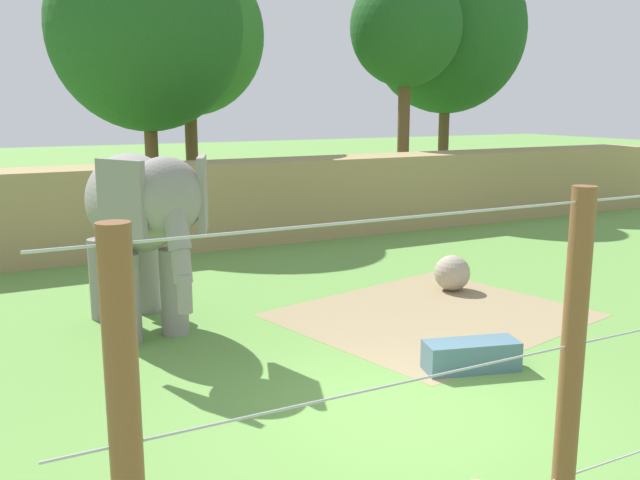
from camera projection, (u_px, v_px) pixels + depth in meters
name	position (u px, v px, depth m)	size (l,w,h in m)	color
ground_plane	(404.00, 413.00, 8.84)	(120.00, 120.00, 0.00)	#609342
dirt_patch	(432.00, 315.00, 12.91)	(5.11, 4.39, 0.01)	#937F5B
embankment_wall	(164.00, 207.00, 18.48)	(36.00, 1.80, 2.29)	tan
elephant	(139.00, 213.00, 11.64)	(1.80, 4.20, 3.11)	gray
enrichment_ball	(452.00, 273.00, 14.54)	(0.75, 0.75, 0.75)	tan
cable_fence	(582.00, 366.00, 6.08)	(9.02, 0.21, 3.22)	brown
feed_trough	(471.00, 355.00, 10.23)	(1.48, 0.86, 0.44)	slate
tree_far_left	(188.00, 35.00, 23.97)	(5.29, 5.29, 8.98)	brown
tree_left_of_centre	(406.00, 29.00, 24.84)	(4.03, 4.03, 8.67)	brown
tree_behind_wall	(447.00, 31.00, 28.24)	(6.35, 6.35, 10.11)	brown
tree_right_of_centre	(146.00, 29.00, 22.35)	(6.29, 6.29, 9.55)	brown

